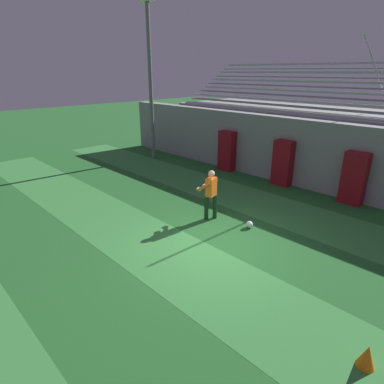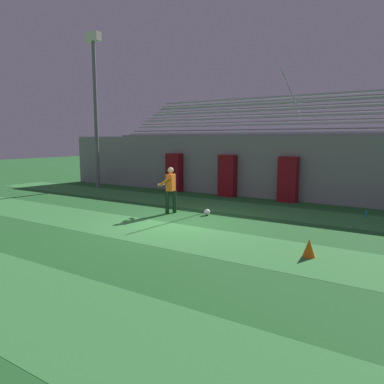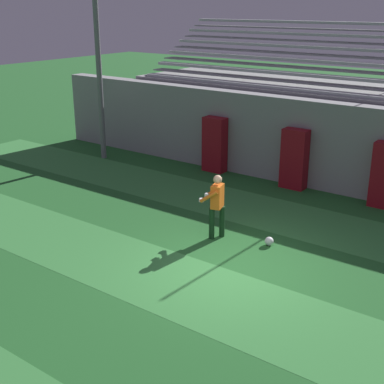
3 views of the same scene
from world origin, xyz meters
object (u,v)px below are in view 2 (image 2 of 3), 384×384
(padding_pillar_far_left, at_px, (174,172))
(floodlight_pole, at_px, (95,92))
(soccer_ball, at_px, (207,212))
(padding_pillar_gate_right, at_px, (288,179))
(traffic_cone, at_px, (309,248))
(padding_pillar_gate_left, at_px, (227,176))
(water_bottle, at_px, (366,214))
(goalkeeper, at_px, (170,187))

(padding_pillar_far_left, xyz_separation_m, floodlight_pole, (-4.41, -1.10, 4.20))
(floodlight_pole, relative_size, soccer_ball, 37.23)
(padding_pillar_gate_right, relative_size, padding_pillar_far_left, 1.00)
(traffic_cone, bearing_deg, padding_pillar_gate_left, 129.69)
(floodlight_pole, bearing_deg, water_bottle, -2.01)
(padding_pillar_gate_left, distance_m, padding_pillar_gate_right, 2.90)
(padding_pillar_far_left, height_order, floodlight_pole, floodlight_pole)
(padding_pillar_gate_left, height_order, goalkeeper, padding_pillar_gate_left)
(water_bottle, bearing_deg, padding_pillar_far_left, 170.33)
(padding_pillar_gate_right, bearing_deg, floodlight_pole, -173.93)
(goalkeeper, xyz_separation_m, traffic_cone, (5.70, -2.38, -0.74))
(floodlight_pole, distance_m, goalkeeper, 9.43)
(floodlight_pole, distance_m, soccer_ball, 10.79)
(soccer_ball, xyz_separation_m, water_bottle, (4.76, 2.73, 0.01))
(floodlight_pole, bearing_deg, padding_pillar_far_left, 14.04)
(water_bottle, bearing_deg, soccer_ball, -150.17)
(padding_pillar_far_left, distance_m, soccer_ball, 6.33)
(soccer_ball, bearing_deg, traffic_cone, -32.18)
(padding_pillar_far_left, bearing_deg, padding_pillar_gate_left, 0.00)
(traffic_cone, bearing_deg, goalkeeper, 157.37)
(floodlight_pole, bearing_deg, padding_pillar_gate_right, 6.07)
(padding_pillar_gate_right, height_order, goalkeeper, padding_pillar_gate_right)
(padding_pillar_far_left, relative_size, water_bottle, 8.05)
(padding_pillar_far_left, relative_size, traffic_cone, 4.60)
(padding_pillar_far_left, bearing_deg, floodlight_pole, -165.96)
(padding_pillar_gate_left, relative_size, traffic_cone, 4.60)
(padding_pillar_far_left, height_order, traffic_cone, padding_pillar_far_left)
(padding_pillar_gate_right, bearing_deg, traffic_cone, -67.28)
(floodlight_pole, bearing_deg, soccer_ball, -19.69)
(traffic_cone, bearing_deg, soccer_ball, 147.82)
(traffic_cone, height_order, water_bottle, traffic_cone)
(padding_pillar_gate_right, height_order, floodlight_pole, floodlight_pole)
(padding_pillar_gate_right, distance_m, soccer_ball, 4.62)
(floodlight_pole, bearing_deg, goalkeeper, -25.13)
(water_bottle, bearing_deg, traffic_cone, -94.03)
(padding_pillar_gate_right, xyz_separation_m, floodlight_pole, (-10.38, -1.10, 4.20))
(floodlight_pole, xyz_separation_m, water_bottle, (13.73, -0.48, -5.04))
(traffic_cone, distance_m, water_bottle, 5.49)
(padding_pillar_gate_left, xyz_separation_m, soccer_ball, (1.49, -4.31, -0.86))
(goalkeeper, bearing_deg, traffic_cone, -22.63)
(padding_pillar_gate_left, height_order, soccer_ball, padding_pillar_gate_left)
(floodlight_pole, height_order, goalkeeper, floodlight_pole)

